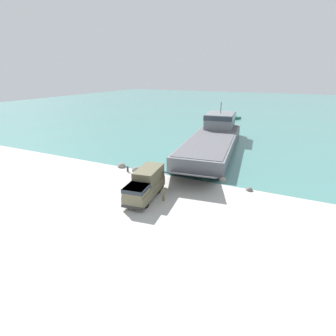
# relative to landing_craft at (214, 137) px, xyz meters

# --- Properties ---
(ground_plane) EXTENTS (240.00, 240.00, 0.00)m
(ground_plane) POSITION_rel_landing_craft_xyz_m (-1.47, -23.47, -1.99)
(ground_plane) COLOR #B7B5AD
(water_surface) EXTENTS (240.00, 180.00, 0.01)m
(water_surface) POSITION_rel_landing_craft_xyz_m (-1.47, 71.84, -1.99)
(water_surface) COLOR #477F7A
(water_surface) RESTS_ON ground_plane
(landing_craft) EXTENTS (11.94, 35.79, 8.05)m
(landing_craft) POSITION_rel_landing_craft_xyz_m (0.00, 0.00, 0.00)
(landing_craft) COLOR slate
(landing_craft) RESTS_ON ground_plane
(military_truck) EXTENTS (3.46, 7.66, 3.29)m
(military_truck) POSITION_rel_landing_craft_xyz_m (-0.84, -25.79, -0.33)
(military_truck) COLOR #6B664C
(military_truck) RESTS_ON ground_plane
(soldier_on_ramp) EXTENTS (0.49, 0.37, 1.67)m
(soldier_on_ramp) POSITION_rel_landing_craft_xyz_m (1.54, -25.84, -1.03)
(soldier_on_ramp) COLOR #6B664C
(soldier_on_ramp) RESTS_ON ground_plane
(moored_boat_a) EXTENTS (5.44, 6.35, 1.41)m
(moored_boat_a) POSITION_rel_landing_craft_xyz_m (-4.18, 34.97, -1.52)
(moored_boat_a) COLOR #2D7060
(moored_boat_a) RESTS_ON ground_plane
(mooring_bollard) EXTENTS (0.36, 0.36, 0.89)m
(mooring_bollard) POSITION_rel_landing_craft_xyz_m (-7.63, -19.52, -1.51)
(mooring_bollard) COLOR #333338
(mooring_bollard) RESTS_ON ground_plane
(shoreline_rock_a) EXTENTS (1.34, 1.34, 1.34)m
(shoreline_rock_a) POSITION_rel_landing_craft_xyz_m (-6.65, -18.69, -1.99)
(shoreline_rock_a) COLOR gray
(shoreline_rock_a) RESTS_ON ground_plane
(shoreline_rock_b) EXTENTS (1.32, 1.32, 1.32)m
(shoreline_rock_b) POSITION_rel_landing_craft_xyz_m (-9.66, -18.20, -1.99)
(shoreline_rock_b) COLOR gray
(shoreline_rock_b) RESTS_ON ground_plane
(shoreline_rock_c) EXTENTS (0.87, 0.87, 0.87)m
(shoreline_rock_c) POSITION_rel_landing_craft_xyz_m (10.09, -18.52, -1.99)
(shoreline_rock_c) COLOR #66605B
(shoreline_rock_c) RESTS_ON ground_plane
(shoreline_rock_d) EXTENTS (1.11, 1.11, 1.11)m
(shoreline_rock_d) POSITION_rel_landing_craft_xyz_m (6.25, -16.86, -1.99)
(shoreline_rock_d) COLOR gray
(shoreline_rock_d) RESTS_ON ground_plane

